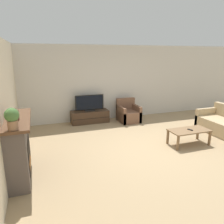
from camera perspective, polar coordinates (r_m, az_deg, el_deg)
ground_plane at (r=5.86m, az=10.39°, el=-9.21°), size 24.00×24.00×0.00m
wall_back at (r=8.17m, az=0.23°, el=7.66°), size 12.00×0.06×2.70m
wall_left at (r=4.76m, az=-26.48°, el=1.03°), size 0.06×12.00×2.70m
fireplace at (r=4.70m, az=-23.22°, el=-8.38°), size 0.48×1.61×1.18m
mantel_vase_left at (r=4.02m, az=-24.36°, el=-1.49°), size 0.09×0.09×0.29m
mantel_vase_centre_left at (r=4.37m, az=-23.98°, el=-0.62°), size 0.13×0.13×0.24m
potted_plant at (r=3.81m, az=-24.68°, el=-1.32°), size 0.23×0.23×0.36m
tv_stand at (r=7.82m, az=-5.80°, el=-1.22°), size 1.33×0.50×0.43m
tv at (r=7.70m, az=-5.89°, el=2.22°), size 1.02×0.18×0.57m
armchair at (r=7.94m, az=4.26°, el=-0.52°), size 0.70×0.76×0.81m
coffee_table at (r=6.20m, az=19.48°, el=-4.86°), size 1.08×0.54×0.41m
remote at (r=6.17m, az=19.73°, el=-4.37°), size 0.09×0.15×0.02m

